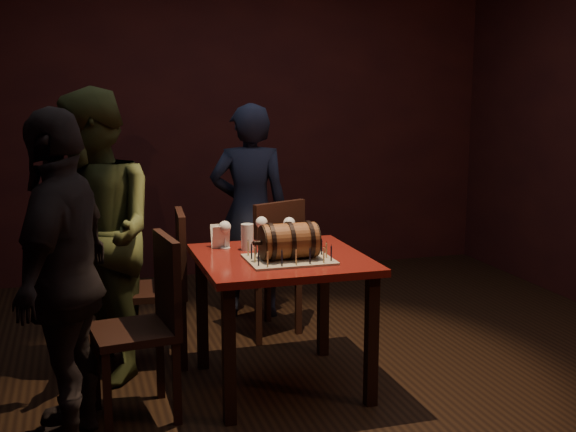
% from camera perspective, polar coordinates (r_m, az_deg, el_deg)
% --- Properties ---
extents(room_shell, '(5.04, 5.04, 2.80)m').
position_cam_1_polar(room_shell, '(3.96, 1.40, 6.36)').
color(room_shell, black).
rests_on(room_shell, ground).
extents(pub_table, '(0.90, 0.90, 0.75)m').
position_cam_1_polar(pub_table, '(3.98, -0.53, -4.72)').
color(pub_table, '#53100D').
rests_on(pub_table, ground).
extents(cake_board, '(0.45, 0.35, 0.01)m').
position_cam_1_polar(cake_board, '(3.85, 0.08, -3.45)').
color(cake_board, gray).
rests_on(cake_board, pub_table).
extents(barrel_cake, '(0.35, 0.21, 0.21)m').
position_cam_1_polar(barrel_cake, '(3.83, 0.08, -1.99)').
color(barrel_cake, brown).
rests_on(barrel_cake, cake_board).
extents(birthday_candles, '(0.40, 0.30, 0.09)m').
position_cam_1_polar(birthday_candles, '(3.84, 0.08, -2.78)').
color(birthday_candles, '#D5C07F').
rests_on(birthday_candles, cake_board).
extents(wine_glass_left, '(0.07, 0.07, 0.16)m').
position_cam_1_polar(wine_glass_left, '(4.13, -5.02, -0.98)').
color(wine_glass_left, silver).
rests_on(wine_glass_left, pub_table).
extents(wine_glass_mid, '(0.07, 0.07, 0.16)m').
position_cam_1_polar(wine_glass_mid, '(4.25, -2.10, -0.62)').
color(wine_glass_mid, silver).
rests_on(wine_glass_mid, pub_table).
extents(wine_glass_right, '(0.07, 0.07, 0.16)m').
position_cam_1_polar(wine_glass_right, '(4.23, 0.10, -0.67)').
color(wine_glass_right, silver).
rests_on(wine_glass_right, pub_table).
extents(pint_of_ale, '(0.07, 0.07, 0.15)m').
position_cam_1_polar(pint_of_ale, '(4.09, -3.24, -1.71)').
color(pint_of_ale, silver).
rests_on(pint_of_ale, pub_table).
extents(menu_card, '(0.10, 0.05, 0.13)m').
position_cam_1_polar(menu_card, '(4.15, -5.37, -1.65)').
color(menu_card, white).
rests_on(menu_card, pub_table).
extents(chair_back, '(0.52, 0.52, 0.93)m').
position_cam_1_polar(chair_back, '(4.81, -1.41, -3.54)').
color(chair_back, black).
rests_on(chair_back, ground).
extents(chair_left_rear, '(0.43, 0.43, 0.93)m').
position_cam_1_polar(chair_left_rear, '(4.42, -9.69, -4.91)').
color(chair_left_rear, black).
rests_on(chair_left_rear, ground).
extents(chair_left_front, '(0.45, 0.45, 0.93)m').
position_cam_1_polar(chair_left_front, '(3.74, -10.94, -7.79)').
color(chair_left_front, black).
rests_on(chair_left_front, ground).
extents(person_back, '(0.63, 0.47, 1.55)m').
position_cam_1_polar(person_back, '(5.21, -3.05, 0.36)').
color(person_back, '#181C31').
rests_on(person_back, ground).
extents(person_left_rear, '(0.88, 0.98, 1.67)m').
position_cam_1_polar(person_left_rear, '(4.20, -15.06, -1.55)').
color(person_left_rear, '#394120').
rests_on(person_left_rear, ground).
extents(person_left_front, '(0.69, 1.00, 1.58)m').
position_cam_1_polar(person_left_front, '(3.50, -17.28, -4.76)').
color(person_left_front, black).
rests_on(person_left_front, ground).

